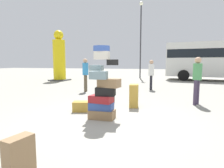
% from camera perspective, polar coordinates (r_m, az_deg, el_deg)
% --- Properties ---
extents(ground_plane, '(80.00, 80.00, 0.00)m').
position_cam_1_polar(ground_plane, '(5.07, -2.13, -10.57)').
color(ground_plane, gray).
extents(suitcase_tower, '(0.89, 0.59, 1.91)m').
position_cam_1_polar(suitcase_tower, '(4.95, -2.78, -1.89)').
color(suitcase_tower, olive).
rests_on(suitcase_tower, ground).
extents(suitcase_tan_foreground_near, '(0.61, 0.45, 0.31)m').
position_cam_1_polar(suitcase_tan_foreground_near, '(5.86, -9.08, -6.73)').
color(suitcase_tan_foreground_near, '#B28C33').
rests_on(suitcase_tan_foreground_near, ground).
extents(suitcase_tan_upright_blue, '(0.32, 0.46, 0.77)m').
position_cam_1_polar(suitcase_tan_upright_blue, '(6.34, 6.67, -3.57)').
color(suitcase_tan_upright_blue, '#B28C33').
rests_on(suitcase_tan_upright_blue, ground).
extents(suitcase_black_right_side, '(0.63, 0.49, 0.26)m').
position_cam_1_polar(suitcase_black_right_side, '(6.94, -2.07, -4.76)').
color(suitcase_black_right_side, black).
rests_on(suitcase_black_right_side, ground).
extents(suitcase_brown_behind_tower, '(0.27, 0.41, 0.53)m').
position_cam_1_polar(suitcase_brown_behind_tower, '(2.92, -26.36, -19.02)').
color(suitcase_brown_behind_tower, olive).
rests_on(suitcase_brown_behind_tower, ground).
extents(person_bearded_onlooker, '(0.30, 0.34, 1.69)m').
position_cam_1_polar(person_bearded_onlooker, '(9.70, -8.08, 3.65)').
color(person_bearded_onlooker, brown).
rests_on(person_bearded_onlooker, ground).
extents(person_tourist_with_camera, '(0.30, 0.34, 1.63)m').
position_cam_1_polar(person_tourist_with_camera, '(10.51, 11.84, 3.55)').
color(person_tourist_with_camera, black).
rests_on(person_tourist_with_camera, ground).
extents(person_passerby_in_red, '(0.30, 0.31, 1.68)m').
position_cam_1_polar(person_passerby_in_red, '(7.24, 24.48, 2.14)').
color(person_passerby_in_red, '#3F334C').
rests_on(person_passerby_in_red, ground).
extents(yellow_dummy_statue, '(1.40, 1.40, 4.11)m').
position_cam_1_polar(yellow_dummy_statue, '(16.24, -15.74, 7.47)').
color(yellow_dummy_statue, yellow).
rests_on(yellow_dummy_statue, ground).
extents(parked_bus, '(8.60, 3.75, 3.15)m').
position_cam_1_polar(parked_bus, '(17.77, 30.13, 6.75)').
color(parked_bus, silver).
rests_on(parked_bus, ground).
extents(lamp_post, '(0.36, 0.36, 7.11)m').
position_cam_1_polar(lamp_post, '(18.50, 8.75, 15.94)').
color(lamp_post, '#333338').
rests_on(lamp_post, ground).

